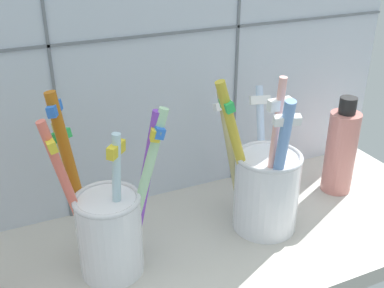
# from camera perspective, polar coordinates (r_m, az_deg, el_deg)

# --- Properties ---
(counter_slab) EXTENTS (0.64, 0.22, 0.02)m
(counter_slab) POSITION_cam_1_polar(r_m,az_deg,el_deg) (0.52, 0.15, -12.97)
(counter_slab) COLOR #BCB7AD
(counter_slab) RESTS_ON ground
(tile_wall_back) EXTENTS (0.64, 0.02, 0.45)m
(tile_wall_back) POSITION_cam_1_polar(r_m,az_deg,el_deg) (0.53, -5.43, 13.62)
(tile_wall_back) COLOR silver
(tile_wall_back) RESTS_ON ground
(toothbrush_cup_left) EXTENTS (0.11, 0.09, 0.18)m
(toothbrush_cup_left) POSITION_cam_1_polar(r_m,az_deg,el_deg) (0.46, -10.09, -9.21)
(toothbrush_cup_left) COLOR white
(toothbrush_cup_left) RESTS_ON counter_slab
(toothbrush_cup_right) EXTENTS (0.10, 0.12, 0.18)m
(toothbrush_cup_right) POSITION_cam_1_polar(r_m,az_deg,el_deg) (0.52, 8.64, -4.80)
(toothbrush_cup_right) COLOR white
(toothbrush_cup_right) RESTS_ON counter_slab
(soap_bottle) EXTENTS (0.04, 0.04, 0.12)m
(soap_bottle) POSITION_cam_1_polar(r_m,az_deg,el_deg) (0.61, 17.49, -0.70)
(soap_bottle) COLOR tan
(soap_bottle) RESTS_ON counter_slab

